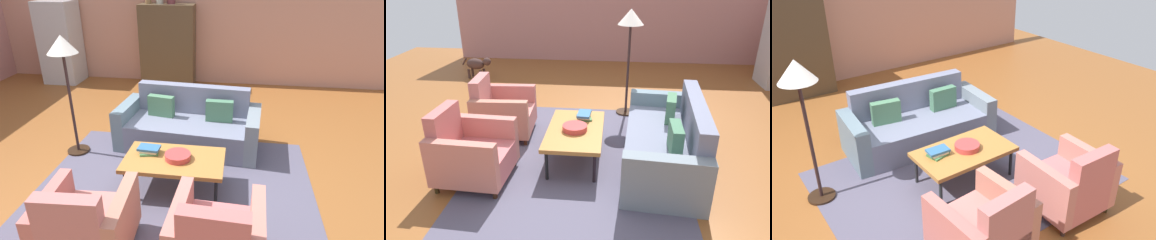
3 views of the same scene
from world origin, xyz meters
TOP-DOWN VIEW (x-y plane):
  - ground_plane at (0.00, 0.00)m, footprint 11.78×11.78m
  - wall_left at (-4.91, 0.00)m, footprint 0.12×7.94m
  - area_rug at (0.18, -0.30)m, footprint 3.40×2.60m
  - couch at (0.18, 0.84)m, footprint 2.16×1.06m
  - coffee_table at (0.18, -0.35)m, footprint 1.20×0.70m
  - armchair_left at (-0.42, -1.51)m, footprint 0.85×0.85m
  - armchair_right at (0.77, -1.51)m, footprint 0.83×0.83m
  - fruit_bowl at (0.22, -0.35)m, footprint 0.31×0.31m
  - book_stack at (-0.15, -0.26)m, footprint 0.27×0.23m
  - floor_lamp at (-1.43, 0.34)m, footprint 0.40×0.40m
  - dog at (-3.09, -2.88)m, footprint 0.31×0.70m

SIDE VIEW (x-z plane):
  - ground_plane at x=0.00m, z-range 0.00..0.00m
  - area_rug at x=0.18m, z-range 0.00..0.01m
  - couch at x=0.18m, z-range -0.14..0.72m
  - dog at x=-3.09m, z-range 0.08..0.55m
  - armchair_left at x=-0.42m, z-range -0.10..0.78m
  - armchair_right at x=0.77m, z-range -0.10..0.78m
  - coffee_table at x=0.18m, z-range 0.18..0.61m
  - fruit_bowl at x=0.22m, z-range 0.43..0.50m
  - book_stack at x=-0.15m, z-range 0.43..0.51m
  - wall_left at x=-4.91m, z-range 0.00..2.80m
  - floor_lamp at x=-1.43m, z-range 0.58..2.30m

